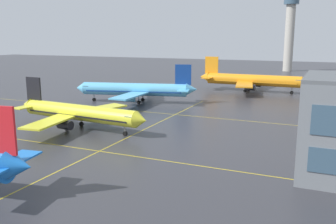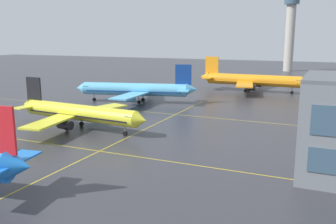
% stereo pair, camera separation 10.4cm
% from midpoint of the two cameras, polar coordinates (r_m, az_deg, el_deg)
% --- Properties ---
extents(airliner_second_row, '(33.84, 29.10, 10.52)m').
position_cam_midpoint_polar(airliner_second_row, '(80.73, -13.77, -0.10)').
color(airliner_second_row, yellow).
rests_on(airliner_second_row, ground).
extents(airliner_third_row, '(36.95, 31.45, 11.61)m').
position_cam_midpoint_polar(airliner_third_row, '(110.98, -5.00, 3.48)').
color(airliner_third_row, '#5BB7E5').
rests_on(airliner_third_row, ground).
extents(airliner_far_left_stand, '(39.37, 34.09, 12.28)m').
position_cam_midpoint_polar(airliner_far_left_stand, '(136.37, 12.75, 4.82)').
color(airliner_far_left_stand, orange).
rests_on(airliner_far_left_stand, ground).
extents(taxiway_markings, '(158.47, 111.55, 0.01)m').
position_cam_midpoint_polar(taxiway_markings, '(65.18, -10.60, -5.97)').
color(taxiway_markings, yellow).
rests_on(taxiway_markings, ground).
extents(control_tower, '(8.82, 8.82, 42.49)m').
position_cam_midpoint_polar(control_tower, '(225.89, 18.31, 12.20)').
color(control_tower, '#ADA89E').
rests_on(control_tower, ground).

